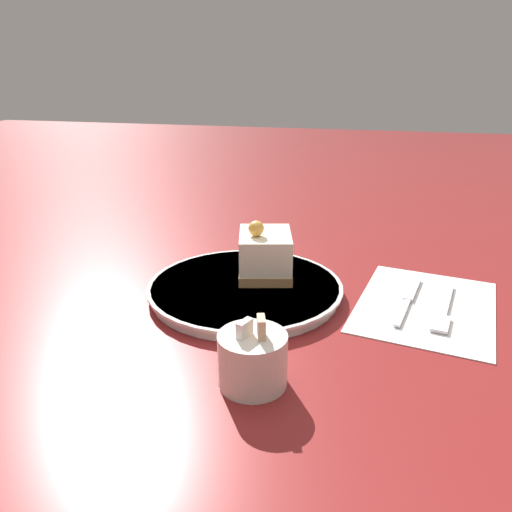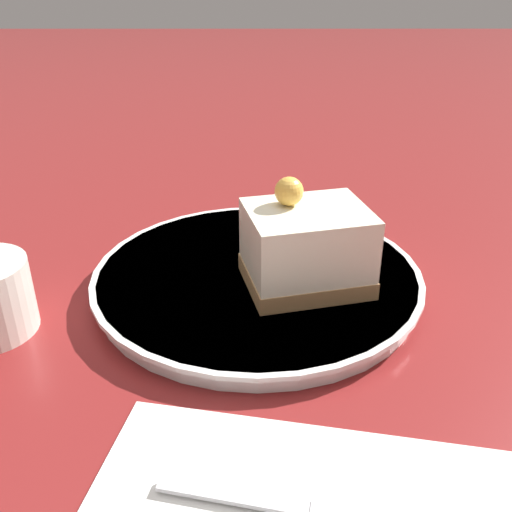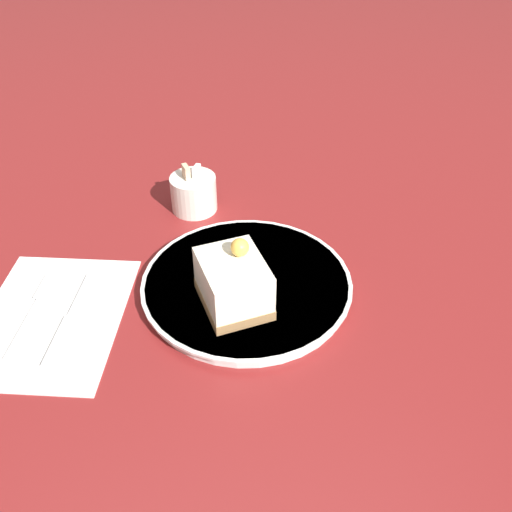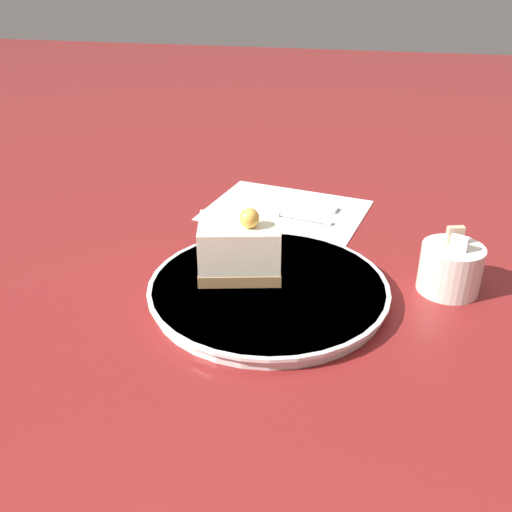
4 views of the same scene
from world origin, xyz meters
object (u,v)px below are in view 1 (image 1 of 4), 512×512
object	(u,v)px
plate	(245,288)
knife	(409,296)
cake_slice	(265,254)
fork	(444,311)
sugar_bowl	(253,359)

from	to	relation	value
plate	knife	xyz separation A→B (m)	(-0.24, -0.04, -0.01)
cake_slice	knife	world-z (taller)	cake_slice
fork	sugar_bowl	world-z (taller)	sugar_bowl
fork	sugar_bowl	xyz separation A→B (m)	(0.22, 0.21, 0.03)
plate	cake_slice	xyz separation A→B (m)	(-0.02, -0.04, 0.04)
plate	sugar_bowl	distance (m)	0.22
cake_slice	knife	size ratio (longest dim) A/B	0.68
cake_slice	sugar_bowl	distance (m)	0.26
plate	sugar_bowl	world-z (taller)	sugar_bowl
plate	cake_slice	bearing A→B (deg)	-117.46
cake_slice	fork	bearing A→B (deg)	158.40
cake_slice	knife	xyz separation A→B (m)	(-0.22, -0.00, -0.05)
plate	fork	size ratio (longest dim) A/B	1.85
cake_slice	plate	bearing A→B (deg)	48.93
knife	plate	bearing A→B (deg)	22.23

